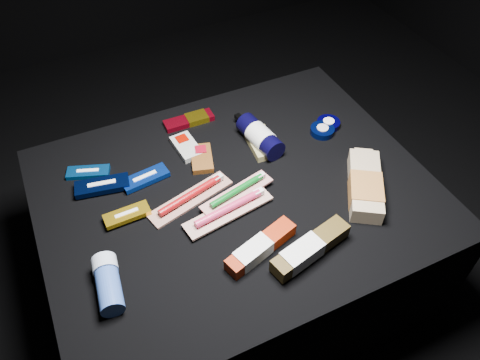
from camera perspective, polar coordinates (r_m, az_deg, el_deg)
name	(u,v)px	position (r m, az deg, el deg)	size (l,w,h in m)	color
ground	(237,274)	(1.52, -0.36, -11.36)	(3.00, 3.00, 0.00)	black
cloth_table	(237,236)	(1.35, -0.40, -6.88)	(0.98, 0.78, 0.40)	black
luna_bar_0	(88,172)	(1.29, -18.01, 0.92)	(0.12, 0.08, 0.01)	#0A51A3
luna_bar_1	(145,178)	(1.24, -11.49, 0.23)	(0.13, 0.06, 0.02)	#0B32A3
luna_bar_2	(102,186)	(1.24, -16.44, -0.65)	(0.14, 0.08, 0.02)	black
luna_bar_3	(127,215)	(1.16, -13.61, -4.13)	(0.11, 0.04, 0.01)	gold
clif_bar_0	(202,157)	(1.27, -4.71, 2.78)	(0.08, 0.11, 0.02)	#5C3312
clif_bar_1	(186,146)	(1.31, -6.63, 4.16)	(0.07, 0.11, 0.02)	#A3A39D
clif_bar_2	(261,142)	(1.31, 2.53, 4.71)	(0.08, 0.13, 0.02)	#938750
power_bar	(192,120)	(1.39, -5.93, 7.33)	(0.15, 0.05, 0.02)	maroon
lotion_bottle	(260,136)	(1.30, 2.45, 5.33)	(0.08, 0.20, 0.06)	black
cream_tin_upper	(328,124)	(1.40, 10.72, 6.77)	(0.07, 0.07, 0.02)	black
cream_tin_lower	(322,130)	(1.37, 10.00, 5.97)	(0.07, 0.07, 0.02)	black
bodywash_bottle	(365,186)	(1.22, 15.00, -0.73)	(0.18, 0.22, 0.05)	tan
deodorant_stick	(108,283)	(1.04, -15.79, -11.98)	(0.07, 0.14, 0.05)	#2F4E98
toothbrush_pack_0	(191,197)	(1.18, -5.95, -2.02)	(0.24, 0.11, 0.03)	#A49E99
toothbrush_pack_1	(230,209)	(1.13, -1.29, -3.61)	(0.24, 0.09, 0.03)	silver
toothbrush_pack_2	(238,192)	(1.16, -0.28, -1.44)	(0.21, 0.09, 0.02)	beige
toothpaste_carton_red	(258,249)	(1.06, 2.24, -8.39)	(0.19, 0.09, 0.04)	maroon
toothpaste_carton_green	(308,250)	(1.06, 8.25, -8.43)	(0.21, 0.09, 0.04)	#3B2C0E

